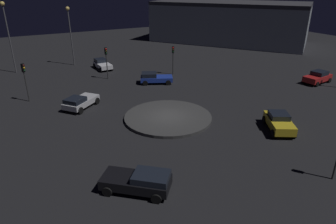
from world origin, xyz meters
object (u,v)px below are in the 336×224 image
at_px(car_blue, 155,78).
at_px(streetlamp_northeast, 7,26).
at_px(car_yellow, 279,122).
at_px(traffic_light_east, 106,57).
at_px(traffic_light_northeast, 25,75).
at_px(streetlamp_east, 70,27).
at_px(car_red, 318,77).
at_px(store_building, 229,22).
at_px(car_white, 102,64).
at_px(car_silver, 80,102).
at_px(car_black, 139,181).
at_px(traffic_light_southeast, 173,55).

distance_m(car_blue, streetlamp_northeast, 21.62).
distance_m(car_yellow, traffic_light_east, 23.55).
bearing_deg(traffic_light_northeast, car_yellow, 1.11).
xyz_separation_m(traffic_light_northeast, streetlamp_east, (13.60, -7.86, 2.87)).
relative_size(car_blue, streetlamp_northeast, 0.46).
bearing_deg(car_red, store_building, -113.05).
bearing_deg(traffic_light_northeast, streetlamp_northeast, 137.08).
relative_size(car_white, car_blue, 0.89).
relative_size(car_blue, car_red, 1.06).
height_order(car_red, streetlamp_east, streetlamp_east).
distance_m(car_blue, car_silver, 11.15).
bearing_deg(car_blue, store_building, 59.84).
bearing_deg(car_red, traffic_light_east, -38.84).
relative_size(car_black, car_white, 1.12).
distance_m(streetlamp_east, store_building, 34.20).
bearing_deg(car_red, car_silver, -18.57).
distance_m(car_yellow, car_red, 16.54).
distance_m(car_white, traffic_light_northeast, 14.62).
xyz_separation_m(car_black, car_blue, (19.20, -10.42, -0.01)).
bearing_deg(store_building, car_yellow, 110.95).
relative_size(car_blue, traffic_light_east, 1.06).
distance_m(traffic_light_east, streetlamp_east, 10.35).
relative_size(traffic_light_east, streetlamp_east, 0.48).
bearing_deg(car_blue, car_silver, -134.71).
distance_m(traffic_light_northeast, streetlamp_northeast, 13.73).
height_order(traffic_light_northeast, store_building, store_building).
xyz_separation_m(car_yellow, car_blue, (17.20, 3.77, -0.06)).
bearing_deg(traffic_light_east, car_silver, -37.75).
relative_size(traffic_light_southeast, store_building, 0.12).
xyz_separation_m(traffic_light_southeast, streetlamp_east, (11.90, 11.11, 3.06)).
bearing_deg(car_blue, car_red, -3.00).
bearing_deg(store_building, car_blue, 88.57).
distance_m(car_blue, traffic_light_northeast, 15.12).
distance_m(car_red, car_silver, 29.64).
bearing_deg(streetlamp_east, traffic_light_southeast, -136.96).
bearing_deg(streetlamp_east, car_blue, -153.72).
xyz_separation_m(car_blue, car_red, (-9.83, -18.58, 0.05)).
height_order(car_black, streetlamp_northeast, streetlamp_northeast).
relative_size(car_yellow, car_blue, 0.96).
bearing_deg(car_blue, car_white, 135.97).
height_order(car_black, traffic_light_southeast, traffic_light_southeast).
relative_size(car_black, traffic_light_east, 1.05).
bearing_deg(car_red, traffic_light_southeast, -47.13).
bearing_deg(car_silver, traffic_light_northeast, 94.38).
height_order(car_yellow, car_blue, car_yellow).
relative_size(car_red, streetlamp_northeast, 0.43).
relative_size(car_red, traffic_light_east, 0.99).
xyz_separation_m(car_yellow, traffic_light_east, (21.85, 8.51, 2.22)).
xyz_separation_m(car_blue, store_building, (18.74, -26.80, 3.39)).
xyz_separation_m(car_red, traffic_light_northeast, (10.56, 33.51, 2.23)).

